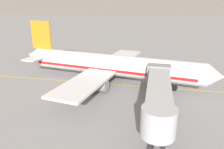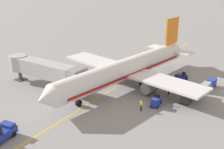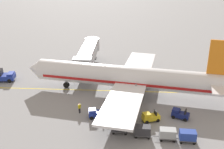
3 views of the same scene
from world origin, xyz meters
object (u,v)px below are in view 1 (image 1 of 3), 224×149
at_px(baggage_tug_lead, 139,67).
at_px(baggage_cart_tail_end, 91,58).
at_px(parked_airliner, 110,65).
at_px(ground_crew_wing_walker, 152,68).
at_px(jet_bridge, 159,93).
at_px(baggage_tug_trailing, 84,65).
at_px(baggage_cart_third_in_train, 100,58).
at_px(ground_crew_loader, 117,65).
at_px(baggage_cart_front, 125,61).
at_px(baggage_tug_spare, 104,65).
at_px(baggage_cart_second_in_train, 113,60).
at_px(ground_crew_marshaller, 115,68).

relative_size(baggage_tug_lead, baggage_cart_tail_end, 0.91).
bearing_deg(parked_airliner, ground_crew_wing_walker, 133.46).
xyz_separation_m(jet_bridge, baggage_tug_trailing, (-19.35, -16.32, -2.75)).
relative_size(jet_bridge, baggage_cart_third_in_train, 5.77).
xyz_separation_m(parked_airliner, baggage_tug_trailing, (-7.58, -7.74, -2.47)).
height_order(parked_airliner, ground_crew_loader, parked_airliner).
bearing_deg(baggage_cart_front, baggage_cart_third_in_train, -101.20).
bearing_deg(ground_crew_loader, baggage_cart_tail_end, -124.16).
bearing_deg(baggage_cart_front, jet_bridge, 17.84).
distance_m(jet_bridge, baggage_tug_lead, 20.45).
xyz_separation_m(baggage_cart_third_in_train, ground_crew_loader, (4.79, 5.01, 0.00)).
distance_m(parked_airliner, baggage_tug_trailing, 11.11).
bearing_deg(baggage_cart_third_in_train, baggage_cart_front, 78.80).
xyz_separation_m(baggage_tug_spare, baggage_cart_second_in_train, (-3.89, 1.29, 0.24)).
height_order(baggage_cart_tail_end, ground_crew_wing_walker, ground_crew_wing_walker).
bearing_deg(baggage_tug_spare, baggage_tug_lead, 85.86).
xyz_separation_m(baggage_cart_front, ground_crew_marshaller, (6.25, -1.24, 0.00)).
relative_size(baggage_tug_spare, baggage_cart_second_in_train, 0.94).
bearing_deg(baggage_tug_lead, parked_airliner, -29.60).
bearing_deg(ground_crew_wing_walker, parked_airliner, -46.54).
height_order(ground_crew_wing_walker, ground_crew_loader, same).
bearing_deg(ground_crew_marshaller, ground_crew_loader, -179.93).
relative_size(baggage_cart_tail_end, ground_crew_loader, 1.73).
bearing_deg(baggage_tug_lead, ground_crew_loader, -91.93).
relative_size(baggage_cart_front, baggage_cart_second_in_train, 1.00).
xyz_separation_m(baggage_tug_trailing, baggage_tug_spare, (-1.09, 4.41, 0.00)).
xyz_separation_m(parked_airliner, baggage_cart_second_in_train, (-12.56, -2.03, -2.24)).
bearing_deg(parked_airliner, baggage_tug_spare, -159.03).
height_order(jet_bridge, baggage_cart_front, jet_bridge).
bearing_deg(baggage_tug_spare, jet_bridge, 30.23).
height_order(baggage_cart_third_in_train, ground_crew_loader, ground_crew_loader).
relative_size(jet_bridge, baggage_cart_tail_end, 5.77).
bearing_deg(baggage_cart_tail_end, jet_bridge, 33.05).
distance_m(parked_airliner, baggage_cart_second_in_train, 12.91).
distance_m(parked_airliner, ground_crew_loader, 8.56).
bearing_deg(jet_bridge, ground_crew_wing_walker, -176.18).
height_order(baggage_tug_trailing, baggage_cart_tail_end, baggage_tug_trailing).
bearing_deg(baggage_cart_third_in_train, parked_airliner, 21.96).
bearing_deg(baggage_tug_spare, baggage_cart_tail_end, -136.56).
bearing_deg(baggage_cart_tail_end, ground_crew_wing_walker, 67.01).
relative_size(baggage_cart_third_in_train, ground_crew_marshaller, 1.73).
height_order(jet_bridge, baggage_tug_spare, jet_bridge).
bearing_deg(baggage_cart_third_in_train, baggage_tug_trailing, -24.36).
distance_m(baggage_cart_front, baggage_cart_tail_end, 8.90).
bearing_deg(parked_airliner, baggage_cart_tail_end, -149.83).
bearing_deg(baggage_cart_tail_end, baggage_cart_front, 79.95).
relative_size(jet_bridge, ground_crew_marshaller, 10.00).
relative_size(baggage_cart_front, baggage_cart_tail_end, 1.00).
bearing_deg(ground_crew_loader, ground_crew_marshaller, 0.07).
xyz_separation_m(baggage_tug_lead, baggage_tug_spare, (-0.57, -7.92, 0.00)).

